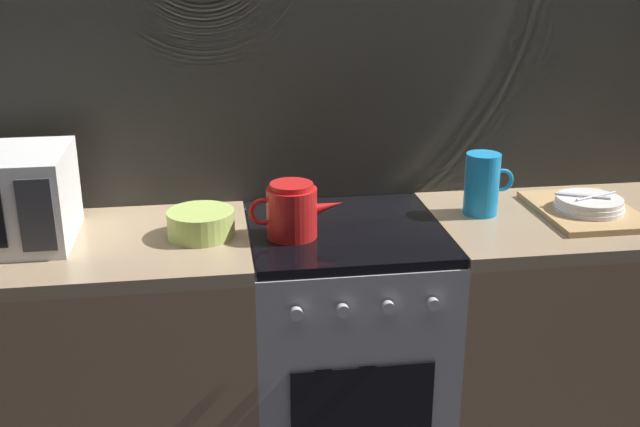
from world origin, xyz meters
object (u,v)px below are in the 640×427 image
(dish_pile, at_px, (587,208))
(pitcher, at_px, (482,184))
(mixing_bowl, at_px, (201,224))
(kettle, at_px, (292,211))
(stove_unit, at_px, (344,356))

(dish_pile, bearing_deg, pitcher, 169.66)
(mixing_bowl, bearing_deg, kettle, -8.80)
(pitcher, distance_m, dish_pile, 0.35)
(stove_unit, bearing_deg, kettle, -164.29)
(dish_pile, bearing_deg, kettle, -177.07)
(kettle, bearing_deg, pitcher, 10.00)
(stove_unit, bearing_deg, dish_pile, 0.09)
(pitcher, xyz_separation_m, dish_pile, (0.33, -0.06, -0.08))
(mixing_bowl, bearing_deg, pitcher, 4.39)
(stove_unit, bearing_deg, pitcher, 7.81)
(pitcher, bearing_deg, stove_unit, -172.19)
(stove_unit, height_order, mixing_bowl, mixing_bowl)
(kettle, height_order, mixing_bowl, kettle)
(kettle, xyz_separation_m, mixing_bowl, (-0.27, 0.04, -0.04))
(stove_unit, xyz_separation_m, kettle, (-0.17, -0.05, 0.53))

